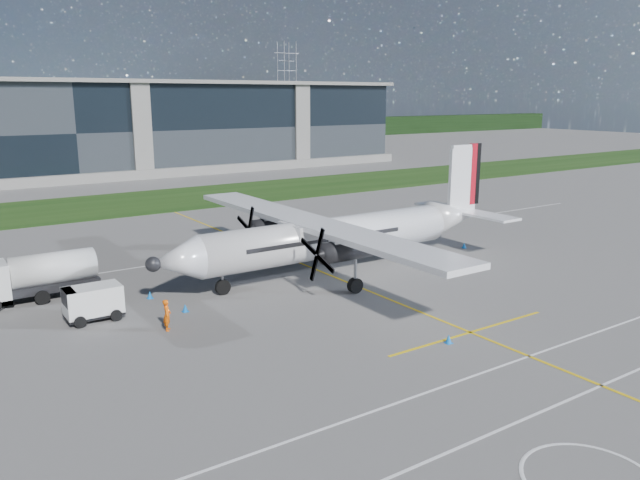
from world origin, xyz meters
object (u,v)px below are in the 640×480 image
(turboprop_aircraft, at_px, (341,213))
(safety_cone_portwing, at_px, (449,339))
(safety_cone_nose_port, at_px, (185,308))
(baggage_tug, at_px, (93,303))
(fuel_tanker_truck, at_px, (25,279))
(safety_cone_tail, at_px, (464,245))
(ground_crew_person, at_px, (167,313))
(safety_cone_nose_stbd, at_px, (150,295))
(pylon_east, at_px, (287,90))

(turboprop_aircraft, bearing_deg, safety_cone_portwing, -102.89)
(turboprop_aircraft, relative_size, safety_cone_nose_port, 60.65)
(turboprop_aircraft, distance_m, baggage_tug, 18.53)
(fuel_tanker_truck, distance_m, safety_cone_tail, 34.83)
(baggage_tug, height_order, safety_cone_portwing, baggage_tug)
(fuel_tanker_truck, bearing_deg, safety_cone_portwing, -49.16)
(baggage_tug, xyz_separation_m, ground_crew_person, (3.00, -4.11, 0.02))
(turboprop_aircraft, distance_m, safety_cone_tail, 14.14)
(safety_cone_nose_port, bearing_deg, safety_cone_tail, 4.28)
(baggage_tug, height_order, safety_cone_nose_port, baggage_tug)
(safety_cone_nose_stbd, xyz_separation_m, safety_cone_portwing, (10.78, -16.47, 0.00))
(baggage_tug, bearing_deg, ground_crew_person, -53.87)
(pylon_east, height_order, safety_cone_nose_stbd, pylon_east)
(ground_crew_person, relative_size, safety_cone_portwing, 4.18)
(fuel_tanker_truck, bearing_deg, ground_crew_person, -60.36)
(safety_cone_tail, relative_size, safety_cone_portwing, 1.00)
(safety_cone_nose_stbd, height_order, safety_cone_portwing, same)
(pylon_east, xyz_separation_m, safety_cone_portwing, (-84.16, -156.43, -14.75))
(turboprop_aircraft, bearing_deg, ground_crew_person, -164.47)
(ground_crew_person, bearing_deg, safety_cone_tail, -55.54)
(safety_cone_nose_stbd, bearing_deg, ground_crew_person, -100.04)
(fuel_tanker_truck, relative_size, safety_cone_nose_port, 16.12)
(safety_cone_portwing, bearing_deg, safety_cone_tail, 41.19)
(baggage_tug, distance_m, safety_cone_portwing, 20.72)
(fuel_tanker_truck, bearing_deg, safety_cone_tail, -9.29)
(safety_cone_nose_port, bearing_deg, safety_cone_nose_stbd, 103.89)
(safety_cone_portwing, bearing_deg, ground_crew_person, 139.03)
(safety_cone_nose_port, relative_size, safety_cone_tail, 1.00)
(turboprop_aircraft, bearing_deg, pylon_east, 60.33)
(ground_crew_person, height_order, safety_cone_portwing, ground_crew_person)
(turboprop_aircraft, relative_size, safety_cone_nose_stbd, 60.65)
(safety_cone_nose_stbd, bearing_deg, pylon_east, 55.85)
(turboprop_aircraft, bearing_deg, safety_cone_tail, 0.71)
(baggage_tug, xyz_separation_m, safety_cone_portwing, (14.87, -14.41, -0.78))
(safety_cone_nose_stbd, distance_m, safety_cone_portwing, 19.68)
(pylon_east, relative_size, safety_cone_nose_stbd, 60.00)
(safety_cone_nose_stbd, relative_size, safety_cone_portwing, 1.00)
(ground_crew_person, relative_size, safety_cone_nose_stbd, 4.18)
(turboprop_aircraft, distance_m, ground_crew_person, 16.15)
(pylon_east, height_order, baggage_tug, pylon_east)
(fuel_tanker_truck, distance_m, safety_cone_nose_port, 10.91)
(pylon_east, height_order, safety_cone_nose_port, pylon_east)
(safety_cone_nose_port, xyz_separation_m, safety_cone_tail, (26.64, 1.99, 0.00))
(baggage_tug, bearing_deg, safety_cone_nose_stbd, 26.64)
(baggage_tug, distance_m, safety_cone_nose_port, 5.36)
(safety_cone_nose_stbd, bearing_deg, safety_cone_nose_port, -76.11)
(turboprop_aircraft, relative_size, ground_crew_person, 14.50)
(turboprop_aircraft, height_order, safety_cone_nose_stbd, turboprop_aircraft)
(baggage_tug, height_order, safety_cone_tail, baggage_tug)
(pylon_east, distance_m, safety_cone_portwing, 178.24)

